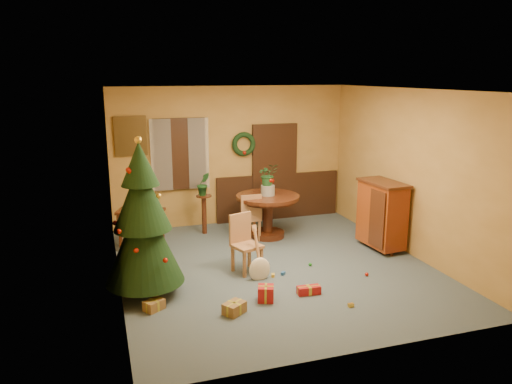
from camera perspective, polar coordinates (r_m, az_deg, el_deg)
name	(u,v)px	position (r m, az deg, el deg)	size (l,w,h in m)	color
room_envelope	(242,171)	(10.63, -1.66, 2.39)	(5.50, 5.50, 5.50)	#35424E
dining_table	(268,208)	(9.72, 1.35, -1.82)	(1.23, 1.23, 0.84)	black
urn	(268,190)	(9.64, 1.36, 0.20)	(0.27, 0.27, 0.20)	slate
centerpiece_plant	(268,174)	(9.57, 1.37, 2.02)	(0.38, 0.33, 0.43)	#1E4C23
chair_near	(244,241)	(8.09, -1.36, -5.60)	(0.52, 0.52, 0.95)	#8C5E38
chair_far	(250,216)	(9.52, -0.73, -2.72)	(0.40, 0.40, 0.93)	#8C5E38
guitar	(260,255)	(7.78, 0.41, -7.20)	(0.34, 0.16, 0.81)	#F7EACE
plant_stand	(204,210)	(10.01, -5.95, -2.03)	(0.31, 0.31, 0.79)	black
stand_plant	(203,184)	(9.88, -6.03, 0.93)	(0.26, 0.21, 0.46)	#19471E
christmas_tree	(143,222)	(7.22, -12.83, -3.37)	(1.12, 1.12, 2.32)	#382111
writing_desk	(141,220)	(9.31, -13.00, -3.09)	(0.92, 0.68, 0.74)	black
sideboard	(382,213)	(9.33, 14.18, -2.35)	(0.59, 1.02, 1.26)	#501309
gift_a	(234,308)	(6.87, -2.49, -13.10)	(0.36, 0.34, 0.16)	brown
gift_b	(266,293)	(7.20, 1.13, -11.52)	(0.28, 0.28, 0.22)	#A41516
gift_c	(154,305)	(7.10, -11.56, -12.54)	(0.32, 0.30, 0.14)	brown
gift_d	(309,290)	(7.46, 6.05, -11.09)	(0.34, 0.16, 0.12)	#A41516
toy_a	(283,273)	(8.10, 3.11, -9.26)	(0.08, 0.05, 0.05)	#225294
toy_b	(310,264)	(8.48, 6.21, -8.23)	(0.06, 0.06, 0.06)	#227D22
toy_c	(273,275)	(8.01, 1.96, -9.51)	(0.08, 0.05, 0.05)	gold
toy_d	(367,274)	(8.23, 12.54, -9.17)	(0.06, 0.06, 0.06)	#A9190B
toy_e	(351,305)	(7.18, 10.79, -12.59)	(0.08, 0.05, 0.05)	gold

